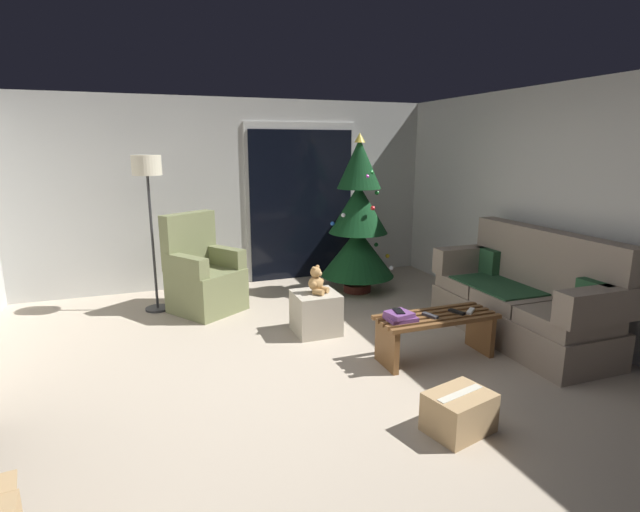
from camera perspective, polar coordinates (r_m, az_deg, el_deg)
The scene contains 18 objects.
ground_plane at distance 4.16m, azimuth -1.90°, elevation -14.00°, with size 7.00×7.00×0.00m, color #B2A38E.
wall_back at distance 6.71m, azimuth -10.29°, elevation 7.32°, with size 5.72×0.12×2.50m, color beige.
wall_right at distance 5.38m, azimuth 28.41°, elevation 4.62°, with size 0.12×6.00×2.50m, color beige.
patio_door_frame at distance 6.89m, azimuth -2.21°, elevation 6.40°, with size 1.60×0.02×2.20m, color silver.
patio_door_glass at distance 6.88m, azimuth -2.16°, elevation 5.97°, with size 1.50×0.02×2.10m, color black.
couch at distance 5.20m, azimuth 23.01°, elevation -4.72°, with size 0.80×1.95×1.08m.
coffee_table at distance 4.48m, azimuth 13.55°, elevation -8.48°, with size 1.10×0.40×0.41m.
remote_black at distance 4.52m, azimuth 15.88°, elevation -6.38°, with size 0.04×0.16×0.02m, color black.
remote_graphite at distance 4.38m, azimuth 12.90°, elevation -6.87°, with size 0.04×0.16×0.02m, color #333338.
remote_white at distance 4.58m, azimuth 17.39°, elevation -6.24°, with size 0.04×0.16×0.02m, color silver.
book_stack at distance 4.23m, azimuth 9.45°, elevation -7.06°, with size 0.26×0.23×0.07m.
cell_phone at distance 4.23m, azimuth 9.31°, elevation -6.45°, with size 0.07×0.14×0.01m, color black.
christmas_tree at distance 6.21m, azimuth 4.55°, elevation 3.82°, with size 0.95×0.95×2.04m.
armchair at distance 5.74m, azimuth -13.67°, elevation -2.40°, with size 0.95×0.95×1.13m.
floor_lamp at distance 5.73m, azimuth -19.72°, elevation 8.41°, with size 0.32×0.32×1.78m.
ottoman at distance 4.97m, azimuth -0.50°, elevation -6.73°, with size 0.44×0.44×0.42m, color #B2A893.
teddy_bear_honey at distance 4.86m, azimuth -0.40°, elevation -3.05°, with size 0.21×0.22×0.29m.
cardboard_box_taped_mid_floor at distance 3.52m, azimuth 16.14°, elevation -17.34°, with size 0.49×0.41×0.28m.
Camera 1 is at (-1.15, -3.52, 1.88)m, focal length 27.03 mm.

